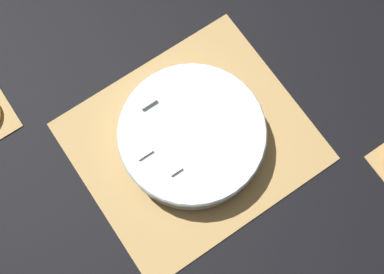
% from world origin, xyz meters
% --- Properties ---
extents(ground_plane, '(6.00, 6.00, 0.00)m').
position_xyz_m(ground_plane, '(0.00, 0.00, 0.00)').
color(ground_plane, black).
extents(bamboo_mat_center, '(0.42, 0.37, 0.01)m').
position_xyz_m(bamboo_mat_center, '(0.00, 0.00, 0.00)').
color(bamboo_mat_center, '#A8844C').
rests_on(bamboo_mat_center, ground_plane).
extents(fruit_salad_bowl, '(0.27, 0.27, 0.07)m').
position_xyz_m(fruit_salad_bowl, '(0.00, -0.00, 0.04)').
color(fruit_salad_bowl, silver).
rests_on(fruit_salad_bowl, bamboo_mat_center).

